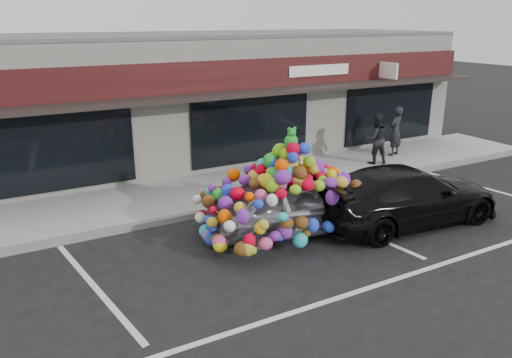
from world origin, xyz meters
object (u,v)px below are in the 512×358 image
pedestrian_a (395,131)px  pedestrian_b (376,139)px  black_sedan (406,196)px  toy_car (291,199)px

pedestrian_a → pedestrian_b: pedestrian_a is taller
black_sedan → pedestrian_b: 4.79m
black_sedan → pedestrian_a: pedestrian_a is taller
toy_car → pedestrian_b: (5.35, 3.12, 0.16)m
pedestrian_a → pedestrian_b: bearing=1.6°
toy_car → black_sedan: (2.74, -0.89, -0.12)m
toy_car → black_sedan: 2.88m
black_sedan → toy_car: bearing=76.0°
black_sedan → pedestrian_b: bearing=-29.0°
toy_car → pedestrian_b: toy_car is taller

